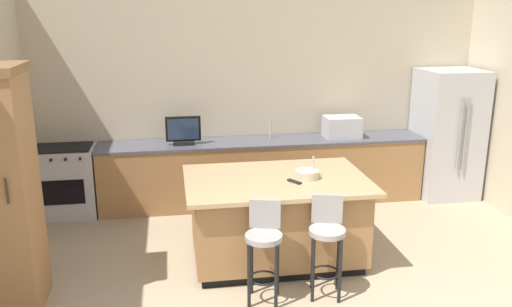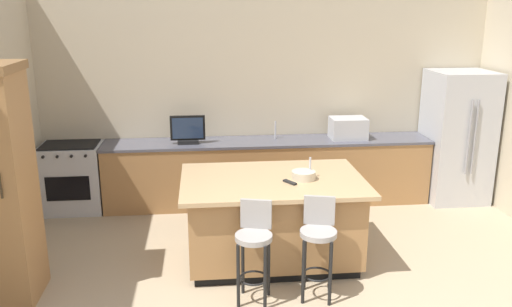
{
  "view_description": "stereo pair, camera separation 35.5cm",
  "coord_description": "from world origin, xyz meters",
  "px_view_note": "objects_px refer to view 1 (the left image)",
  "views": [
    {
      "loc": [
        -1.23,
        -3.11,
        2.67
      ],
      "look_at": [
        -0.28,
        2.7,
        1.01
      ],
      "focal_mm": 37.17,
      "sensor_mm": 36.0,
      "label": 1
    },
    {
      "loc": [
        -0.88,
        -3.16,
        2.67
      ],
      "look_at": [
        -0.28,
        2.7,
        1.01
      ],
      "focal_mm": 37.17,
      "sensor_mm": 36.0,
      "label": 2
    }
  ],
  "objects_px": {
    "refrigerator": "(447,134)",
    "bar_stool_left": "(264,243)",
    "tv_remote": "(294,182)",
    "fruit_bowl": "(307,174)",
    "tv_monitor": "(183,132)",
    "kitchen_island": "(276,218)",
    "microwave": "(342,127)",
    "range_oven": "(66,181)",
    "bar_stool_right": "(327,238)"
  },
  "relations": [
    {
      "from": "range_oven",
      "to": "microwave",
      "type": "xyz_separation_m",
      "value": [
        3.71,
        0.0,
        0.58
      ]
    },
    {
      "from": "tv_remote",
      "to": "refrigerator",
      "type": "bearing_deg",
      "value": 1.31
    },
    {
      "from": "tv_monitor",
      "to": "fruit_bowl",
      "type": "xyz_separation_m",
      "value": [
        1.23,
        -1.7,
        -0.1
      ]
    },
    {
      "from": "tv_monitor",
      "to": "fruit_bowl",
      "type": "bearing_deg",
      "value": -54.13
    },
    {
      "from": "kitchen_island",
      "to": "microwave",
      "type": "height_order",
      "value": "microwave"
    },
    {
      "from": "fruit_bowl",
      "to": "range_oven",
      "type": "bearing_deg",
      "value": 147.72
    },
    {
      "from": "range_oven",
      "to": "tv_monitor",
      "type": "height_order",
      "value": "tv_monitor"
    },
    {
      "from": "range_oven",
      "to": "bar_stool_left",
      "type": "height_order",
      "value": "bar_stool_left"
    },
    {
      "from": "kitchen_island",
      "to": "tv_monitor",
      "type": "relative_size",
      "value": 4.18
    },
    {
      "from": "refrigerator",
      "to": "microwave",
      "type": "bearing_deg",
      "value": 176.68
    },
    {
      "from": "tv_remote",
      "to": "bar_stool_left",
      "type": "bearing_deg",
      "value": -156.71
    },
    {
      "from": "tv_monitor",
      "to": "bar_stool_left",
      "type": "bearing_deg",
      "value": -75.32
    },
    {
      "from": "tv_remote",
      "to": "tv_monitor",
      "type": "bearing_deg",
      "value": 87.87
    },
    {
      "from": "microwave",
      "to": "bar_stool_right",
      "type": "bearing_deg",
      "value": -110.72
    },
    {
      "from": "fruit_bowl",
      "to": "tv_monitor",
      "type": "bearing_deg",
      "value": 125.87
    },
    {
      "from": "microwave",
      "to": "fruit_bowl",
      "type": "xyz_separation_m",
      "value": [
        -0.95,
        -1.75,
        -0.08
      ]
    },
    {
      "from": "microwave",
      "to": "bar_stool_left",
      "type": "height_order",
      "value": "microwave"
    },
    {
      "from": "range_oven",
      "to": "bar_stool_left",
      "type": "relative_size",
      "value": 0.96
    },
    {
      "from": "range_oven",
      "to": "bar_stool_left",
      "type": "bearing_deg",
      "value": -48.81
    },
    {
      "from": "bar_stool_left",
      "to": "tv_remote",
      "type": "xyz_separation_m",
      "value": [
        0.43,
        0.63,
        0.36
      ]
    },
    {
      "from": "bar_stool_left",
      "to": "bar_stool_right",
      "type": "bearing_deg",
      "value": 14.62
    },
    {
      "from": "range_oven",
      "to": "tv_remote",
      "type": "xyz_separation_m",
      "value": [
        2.6,
        -1.86,
        0.47
      ]
    },
    {
      "from": "bar_stool_right",
      "to": "tv_monitor",
      "type": "bearing_deg",
      "value": 130.67
    },
    {
      "from": "microwave",
      "to": "tv_monitor",
      "type": "relative_size",
      "value": 1.05
    },
    {
      "from": "microwave",
      "to": "range_oven",
      "type": "bearing_deg",
      "value": -179.98
    },
    {
      "from": "bar_stool_right",
      "to": "tv_remote",
      "type": "distance_m",
      "value": 0.74
    },
    {
      "from": "refrigerator",
      "to": "tv_monitor",
      "type": "height_order",
      "value": "refrigerator"
    },
    {
      "from": "fruit_bowl",
      "to": "refrigerator",
      "type": "bearing_deg",
      "value": 33.9
    },
    {
      "from": "kitchen_island",
      "to": "fruit_bowl",
      "type": "height_order",
      "value": "fruit_bowl"
    },
    {
      "from": "microwave",
      "to": "bar_stool_left",
      "type": "bearing_deg",
      "value": -121.66
    },
    {
      "from": "refrigerator",
      "to": "tv_remote",
      "type": "bearing_deg",
      "value": -146.05
    },
    {
      "from": "range_oven",
      "to": "tv_monitor",
      "type": "xyz_separation_m",
      "value": [
        1.54,
        -0.05,
        0.61
      ]
    },
    {
      "from": "microwave",
      "to": "bar_stool_right",
      "type": "height_order",
      "value": "microwave"
    },
    {
      "from": "kitchen_island",
      "to": "bar_stool_right",
      "type": "xyz_separation_m",
      "value": [
        0.32,
        -0.79,
        0.11
      ]
    },
    {
      "from": "bar_stool_left",
      "to": "range_oven",
      "type": "bearing_deg",
      "value": 145.45
    },
    {
      "from": "tv_remote",
      "to": "fruit_bowl",
      "type": "bearing_deg",
      "value": 2.03
    },
    {
      "from": "range_oven",
      "to": "tv_monitor",
      "type": "bearing_deg",
      "value": -1.89
    },
    {
      "from": "bar_stool_right",
      "to": "tv_remote",
      "type": "xyz_separation_m",
      "value": [
        -0.17,
        0.63,
        0.35
      ]
    },
    {
      "from": "refrigerator",
      "to": "microwave",
      "type": "relative_size",
      "value": 3.76
    },
    {
      "from": "kitchen_island",
      "to": "fruit_bowl",
      "type": "relative_size",
      "value": 7.69
    },
    {
      "from": "refrigerator",
      "to": "kitchen_island",
      "type": "bearing_deg",
      "value": -149.99
    },
    {
      "from": "tv_monitor",
      "to": "bar_stool_left",
      "type": "xyz_separation_m",
      "value": [
        0.64,
        -2.44,
        -0.5
      ]
    },
    {
      "from": "range_oven",
      "to": "kitchen_island",
      "type": "bearing_deg",
      "value": -34.7
    },
    {
      "from": "microwave",
      "to": "bar_stool_left",
      "type": "xyz_separation_m",
      "value": [
        -1.54,
        -2.49,
        -0.47
      ]
    },
    {
      "from": "fruit_bowl",
      "to": "tv_remote",
      "type": "bearing_deg",
      "value": -145.34
    },
    {
      "from": "refrigerator",
      "to": "tv_monitor",
      "type": "distance_m",
      "value": 3.7
    },
    {
      "from": "bar_stool_left",
      "to": "kitchen_island",
      "type": "bearing_deg",
      "value": 85.33
    },
    {
      "from": "range_oven",
      "to": "fruit_bowl",
      "type": "xyz_separation_m",
      "value": [
        2.77,
        -1.75,
        0.51
      ]
    },
    {
      "from": "microwave",
      "to": "bar_stool_right",
      "type": "relative_size",
      "value": 0.5
    },
    {
      "from": "refrigerator",
      "to": "bar_stool_left",
      "type": "xyz_separation_m",
      "value": [
        -3.06,
        -2.4,
        -0.34
      ]
    }
  ]
}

